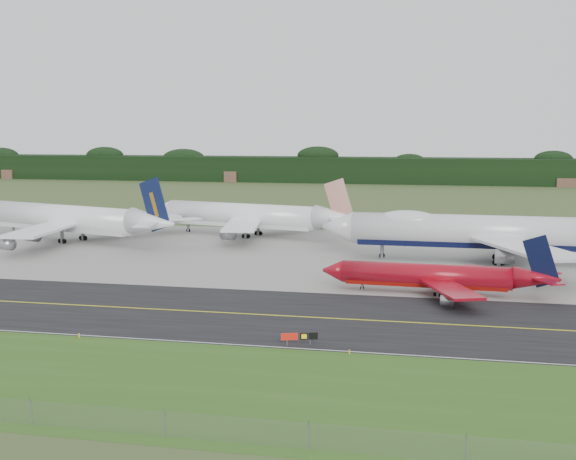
# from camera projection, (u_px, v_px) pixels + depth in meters

# --- Properties ---
(ground) EXTENTS (600.00, 600.00, 0.00)m
(ground) POSITION_uv_depth(u_px,v_px,m) (334.00, 312.00, 110.57)
(ground) COLOR #374821
(ground) RESTS_ON ground
(grass_verge) EXTENTS (400.00, 30.00, 0.01)m
(grass_verge) POSITION_uv_depth(u_px,v_px,m) (274.00, 392.00, 76.70)
(grass_verge) COLOR #2E5519
(grass_verge) RESTS_ON ground
(taxiway) EXTENTS (400.00, 32.00, 0.02)m
(taxiway) POSITION_uv_depth(u_px,v_px,m) (329.00, 318.00, 106.70)
(taxiway) COLOR black
(taxiway) RESTS_ON ground
(apron) EXTENTS (400.00, 78.00, 0.01)m
(apron) POSITION_uv_depth(u_px,v_px,m) (376.00, 256.00, 159.94)
(apron) COLOR gray
(apron) RESTS_ON ground
(taxiway_centreline) EXTENTS (400.00, 0.40, 0.00)m
(taxiway_centreline) POSITION_uv_depth(u_px,v_px,m) (329.00, 318.00, 106.70)
(taxiway_centreline) COLOR yellow
(taxiway_centreline) RESTS_ON taxiway
(taxiway_edge_line) EXTENTS (400.00, 0.25, 0.00)m
(taxiway_edge_line) POSITION_uv_depth(u_px,v_px,m) (306.00, 349.00, 91.70)
(taxiway_edge_line) COLOR silver
(taxiway_edge_line) RESTS_ON taxiway
(perimeter_fence) EXTENTS (320.00, 0.10, 320.00)m
(perimeter_fence) POSITION_uv_depth(u_px,v_px,m) (236.00, 430.00, 63.98)
(perimeter_fence) COLOR slate
(perimeter_fence) RESTS_ON ground
(horizon_treeline) EXTENTS (700.00, 25.00, 12.00)m
(horizon_treeline) POSITION_uv_depth(u_px,v_px,m) (430.00, 172.00, 374.88)
(horizon_treeline) COLOR black
(horizon_treeline) RESTS_ON ground
(jet_ba_747) EXTENTS (66.85, 55.50, 16.84)m
(jet_ba_747) POSITION_uv_depth(u_px,v_px,m) (492.00, 232.00, 151.26)
(jet_ba_747) COLOR silver
(jet_ba_747) RESTS_ON ground
(jet_red_737) EXTENTS (36.00, 29.34, 9.72)m
(jet_red_737) POSITION_uv_depth(u_px,v_px,m) (439.00, 277.00, 122.21)
(jet_red_737) COLOR maroon
(jet_red_737) RESTS_ON ground
(jet_navy_gold) EXTENTS (57.94, 49.13, 15.33)m
(jet_navy_gold) POSITION_uv_depth(u_px,v_px,m) (72.00, 219.00, 179.33)
(jet_navy_gold) COLOR white
(jet_navy_gold) RESTS_ON ground
(jet_star_tail) EXTENTS (54.07, 44.36, 14.41)m
(jet_star_tail) POSITION_uv_depth(u_px,v_px,m) (251.00, 216.00, 187.91)
(jet_star_tail) COLOR white
(jet_star_tail) RESTS_ON ground
(taxiway_sign) EXTENTS (4.14, 1.57, 1.44)m
(taxiway_sign) POSITION_uv_depth(u_px,v_px,m) (299.00, 337.00, 93.30)
(taxiway_sign) COLOR slate
(taxiway_sign) RESTS_ON ground
(edge_marker_left) EXTENTS (0.16, 0.16, 0.50)m
(edge_marker_left) POSITION_uv_depth(u_px,v_px,m) (79.00, 335.00, 96.78)
(edge_marker_left) COLOR yellow
(edge_marker_left) RESTS_ON ground
(edge_marker_center) EXTENTS (0.16, 0.16, 0.50)m
(edge_marker_center) POSITION_uv_depth(u_px,v_px,m) (349.00, 352.00, 89.58)
(edge_marker_center) COLOR yellow
(edge_marker_center) RESTS_ON ground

